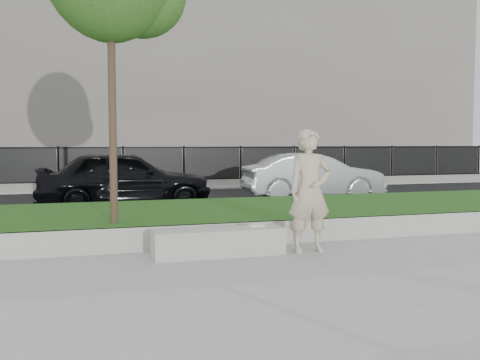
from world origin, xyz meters
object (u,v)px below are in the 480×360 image
object	(u,v)px
stone_bench	(219,242)
car_dark	(125,179)
man	(310,191)
book	(256,225)
car_silver	(313,176)

from	to	relation	value
stone_bench	car_dark	distance (m)	6.38
stone_bench	man	world-z (taller)	man
book	man	bearing A→B (deg)	-22.71
stone_bench	book	distance (m)	0.67
car_silver	stone_bench	bearing A→B (deg)	149.95
stone_bench	man	size ratio (longest dim) A/B	1.04
book	car_dark	size ratio (longest dim) A/B	0.05
stone_bench	car_silver	bearing A→B (deg)	55.50
man	car_dark	distance (m)	6.86
car_dark	car_silver	size ratio (longest dim) A/B	1.06
man	car_dark	xyz separation A→B (m)	(-2.34, 6.44, -0.18)
book	car_dark	world-z (taller)	car_dark
stone_bench	car_dark	size ratio (longest dim) A/B	0.46
car_dark	car_silver	world-z (taller)	car_dark
car_silver	man	bearing A→B (deg)	159.45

